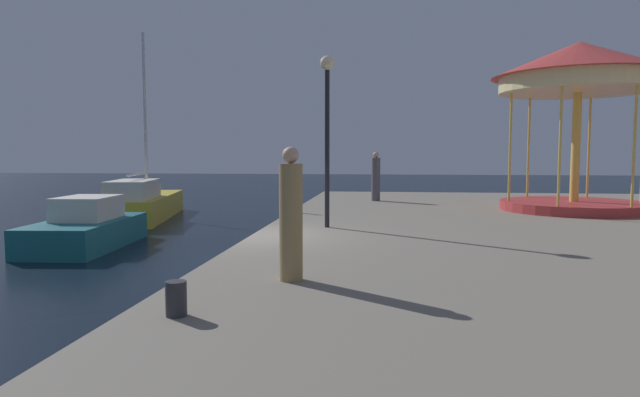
% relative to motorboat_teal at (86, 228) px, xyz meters
% --- Properties ---
extents(ground_plane, '(120.00, 120.00, 0.00)m').
position_rel_motorboat_teal_xyz_m(ground_plane, '(5.38, -2.31, -0.54)').
color(ground_plane, black).
extents(quay_dock, '(14.73, 29.41, 0.80)m').
position_rel_motorboat_teal_xyz_m(quay_dock, '(12.74, -2.31, -0.14)').
color(quay_dock, gray).
rests_on(quay_dock, ground).
extents(motorboat_teal, '(2.38, 4.47, 1.44)m').
position_rel_motorboat_teal_xyz_m(motorboat_teal, '(0.00, 0.00, 0.00)').
color(motorboat_teal, '#19606B').
rests_on(motorboat_teal, ground).
extents(sailboat_yellow, '(3.52, 7.25, 7.68)m').
position_rel_motorboat_teal_xyz_m(sailboat_yellow, '(-1.44, 6.66, 0.11)').
color(sailboat_yellow, gold).
rests_on(sailboat_yellow, ground).
extents(carousel, '(5.41, 5.41, 5.42)m').
position_rel_motorboat_teal_xyz_m(carousel, '(14.52, 4.17, 4.33)').
color(carousel, '#B23333').
rests_on(carousel, quay_dock).
extents(lamp_post_mid_promenade, '(0.36, 0.36, 4.25)m').
position_rel_motorboat_teal_xyz_m(lamp_post_mid_promenade, '(6.95, -0.84, 3.17)').
color(lamp_post_mid_promenade, black).
rests_on(lamp_post_mid_promenade, quay_dock).
extents(bollard_center, '(0.24, 0.24, 0.40)m').
position_rel_motorboat_teal_xyz_m(bollard_center, '(6.05, -8.57, 0.46)').
color(bollard_center, '#2D2D33').
rests_on(bollard_center, quay_dock).
extents(person_by_the_water, '(0.34, 0.34, 1.93)m').
position_rel_motorboat_teal_xyz_m(person_by_the_water, '(8.03, 7.21, 1.17)').
color(person_by_the_water, '#514C56').
rests_on(person_by_the_water, quay_dock).
extents(person_mid_promenade, '(0.34, 0.34, 1.94)m').
position_rel_motorboat_teal_xyz_m(person_mid_promenade, '(7.04, -6.68, 1.17)').
color(person_mid_promenade, '#937A4C').
rests_on(person_mid_promenade, quay_dock).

